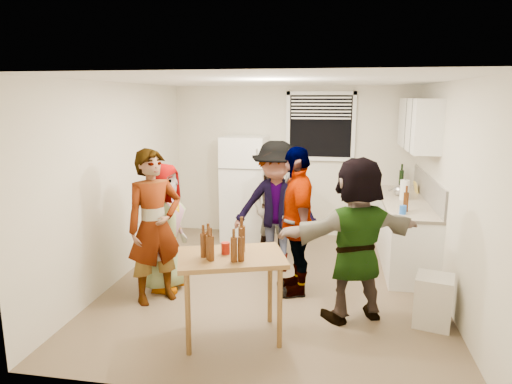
% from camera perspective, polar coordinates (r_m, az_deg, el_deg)
% --- Properties ---
extents(room, '(4.00, 4.50, 2.50)m').
position_cam_1_polar(room, '(5.87, 2.27, -11.48)').
color(room, silver).
rests_on(room, ground).
extents(window, '(1.12, 0.10, 1.06)m').
position_cam_1_polar(window, '(7.58, 8.07, 8.13)').
color(window, white).
rests_on(window, room).
extents(refrigerator, '(0.70, 0.70, 1.70)m').
position_cam_1_polar(refrigerator, '(7.52, -1.42, 0.52)').
color(refrigerator, white).
rests_on(refrigerator, ground).
extents(counter_lower, '(0.60, 2.20, 0.86)m').
position_cam_1_polar(counter_lower, '(6.84, 17.96, -4.83)').
color(counter_lower, white).
rests_on(counter_lower, ground).
extents(countertop, '(0.64, 2.22, 0.04)m').
position_cam_1_polar(countertop, '(6.73, 18.20, -1.16)').
color(countertop, beige).
rests_on(countertop, counter_lower).
extents(backsplash, '(0.03, 2.20, 0.36)m').
position_cam_1_polar(backsplash, '(6.74, 20.71, 0.43)').
color(backsplash, beige).
rests_on(backsplash, countertop).
extents(upper_cabinets, '(0.34, 1.60, 0.70)m').
position_cam_1_polar(upper_cabinets, '(6.80, 19.64, 8.01)').
color(upper_cabinets, white).
rests_on(upper_cabinets, room).
extents(kettle, '(0.27, 0.24, 0.20)m').
position_cam_1_polar(kettle, '(7.00, 17.47, -0.45)').
color(kettle, silver).
rests_on(kettle, countertop).
extents(paper_towel, '(0.13, 0.13, 0.28)m').
position_cam_1_polar(paper_towel, '(6.76, 18.00, -0.91)').
color(paper_towel, white).
rests_on(paper_towel, countertop).
extents(wine_bottle, '(0.07, 0.07, 0.28)m').
position_cam_1_polar(wine_bottle, '(7.62, 17.63, 0.50)').
color(wine_bottle, black).
rests_on(wine_bottle, countertop).
extents(beer_bottle_counter, '(0.06, 0.06, 0.24)m').
position_cam_1_polar(beer_bottle_counter, '(6.06, 18.15, -2.34)').
color(beer_bottle_counter, '#47230C').
rests_on(beer_bottle_counter, countertop).
extents(blue_cup, '(0.08, 0.08, 0.11)m').
position_cam_1_polar(blue_cup, '(5.92, 17.85, -2.65)').
color(blue_cup, blue).
rests_on(blue_cup, countertop).
extents(picture_frame, '(0.02, 0.20, 0.16)m').
position_cam_1_polar(picture_frame, '(7.30, 19.34, 0.56)').
color(picture_frame, '#F3CC4F').
rests_on(picture_frame, countertop).
extents(trash_bin, '(0.44, 0.44, 0.53)m').
position_cam_1_polar(trash_bin, '(5.16, 21.28, -12.69)').
color(trash_bin, beige).
rests_on(trash_bin, ground).
extents(serving_table, '(1.16, 0.95, 0.85)m').
position_cam_1_polar(serving_table, '(4.72, -3.00, -17.60)').
color(serving_table, brown).
rests_on(serving_table, ground).
extents(beer_bottle_table, '(0.07, 0.07, 0.26)m').
position_cam_1_polar(beer_bottle_table, '(4.47, -1.78, -7.43)').
color(beer_bottle_table, '#47230C').
rests_on(beer_bottle_table, serving_table).
extents(red_cup, '(0.08, 0.08, 0.11)m').
position_cam_1_polar(red_cup, '(4.42, -3.81, -7.70)').
color(red_cup, '#9E190B').
rests_on(red_cup, serving_table).
extents(guest_grey, '(1.63, 0.92, 0.50)m').
position_cam_1_polar(guest_grey, '(5.89, -11.10, -11.64)').
color(guest_grey, gray).
rests_on(guest_grey, ground).
extents(guest_stripe, '(1.68, 1.72, 0.42)m').
position_cam_1_polar(guest_stripe, '(5.59, -12.15, -12.99)').
color(guest_stripe, '#141933').
rests_on(guest_stripe, ground).
extents(guest_back_left, '(1.00, 1.58, 0.55)m').
position_cam_1_polar(guest_back_left, '(6.91, 2.20, -7.84)').
color(guest_back_left, brown).
rests_on(guest_back_left, ground).
extents(guest_back_right, '(1.19, 1.79, 0.65)m').
position_cam_1_polar(guest_back_right, '(6.37, 2.46, -9.55)').
color(guest_back_right, '#3E3E43').
rests_on(guest_back_right, ground).
extents(guest_black, '(1.97, 1.43, 0.43)m').
position_cam_1_polar(guest_black, '(5.70, 4.91, -12.24)').
color(guest_black, black).
rests_on(guest_black, ground).
extents(guest_orange, '(2.21, 2.27, 0.51)m').
position_cam_1_polar(guest_orange, '(5.19, 11.98, -15.02)').
color(guest_orange, '#C77948').
rests_on(guest_orange, ground).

